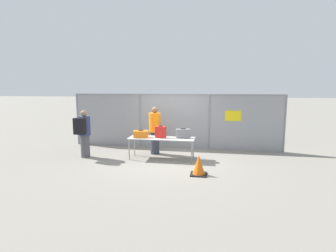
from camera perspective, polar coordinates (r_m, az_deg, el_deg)
name	(u,v)px	position (r m, az deg, el deg)	size (l,w,h in m)	color
ground_plane	(166,159)	(8.99, -0.38, -7.20)	(120.00, 120.00, 0.00)	gray
fence_section	(175,120)	(10.45, 1.43, 1.34)	(8.41, 0.07, 2.17)	gray
inspection_table	(162,139)	(8.87, -1.40, -2.89)	(2.23, 0.72, 0.73)	silver
suitcase_orange	(141,134)	(8.97, -5.93, -1.74)	(0.54, 0.40, 0.25)	orange
suitcase_red	(161,132)	(8.85, -1.61, -1.32)	(0.35, 0.23, 0.41)	red
suitcase_grey	(183,134)	(8.80, 3.30, -1.65)	(0.50, 0.29, 0.33)	slate
traveler_hooded	(84,132)	(9.45, -17.86, -1.22)	(0.41, 0.63, 1.64)	#4C4C51
security_worker_near	(155,130)	(9.54, -2.89, -0.82)	(0.43, 0.43, 1.73)	#383D4C
utility_trailer	(227,129)	(13.14, 12.77, -0.66)	(3.79, 2.04, 0.69)	#4C6B47
traffic_cone	(199,166)	(7.40, 6.72, -8.56)	(0.46, 0.46, 0.57)	black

